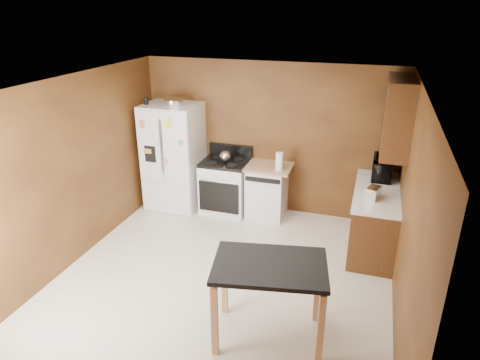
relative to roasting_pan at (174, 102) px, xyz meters
The scene contains 18 objects.
floor 3.03m from the roasting_pan, 51.75° to the right, with size 4.50×4.50×0.00m, color beige.
ceiling 2.49m from the roasting_pan, 51.75° to the right, with size 4.50×4.50×0.00m, color white.
wall_back 1.64m from the roasting_pan, 13.85° to the left, with size 4.20×4.20×0.00m, color brown.
wall_front 4.43m from the roasting_pan, 70.24° to the right, with size 4.20×4.20×0.00m, color brown.
wall_left 2.07m from the roasting_pan, 108.08° to the right, with size 4.50×4.50×0.00m, color brown.
wall_right 4.09m from the roasting_pan, 27.72° to the right, with size 4.50×4.50×0.00m, color brown.
roasting_pan is the anchor object (origin of this frame).
pen_cup 0.46m from the roasting_pan, 162.17° to the right, with size 0.07×0.07×0.11m, color black.
kettle 1.21m from the roasting_pan, ahead, with size 0.19×0.19×0.19m, color silver.
paper_towel 1.96m from the roasting_pan, ahead, with size 0.12×0.12×0.28m, color white.
green_canister 1.99m from the roasting_pan, ahead, with size 0.09×0.09×0.10m, color #45B55B.
toaster 3.42m from the roasting_pan, 12.94° to the right, with size 0.14×0.23×0.17m, color silver.
microwave 3.42m from the roasting_pan, ahead, with size 0.53×0.36×0.29m, color black.
refrigerator 0.95m from the roasting_pan, 163.11° to the right, with size 0.90×0.80×1.80m.
gas_range 1.62m from the roasting_pan, ahead, with size 0.76×0.68×1.10m.
dishwasher 2.10m from the roasting_pan, ahead, with size 0.78×0.63×0.89m.
right_cabinets 3.48m from the roasting_pan, ahead, with size 0.63×1.58×2.45m.
island 3.68m from the roasting_pan, 49.41° to the right, with size 1.27×0.96×0.91m.
Camera 1 is at (1.63, -4.34, 3.34)m, focal length 32.00 mm.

